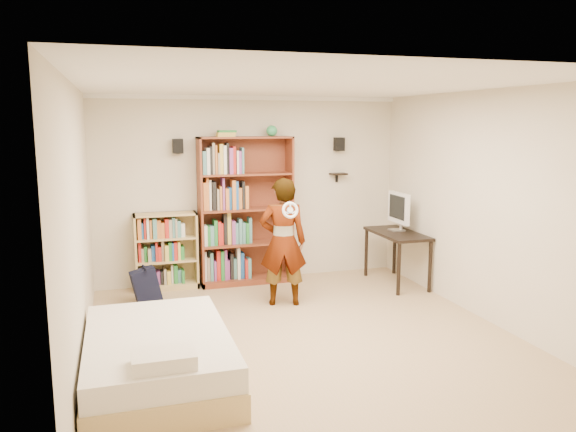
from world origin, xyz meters
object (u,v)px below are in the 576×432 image
tall_bookshelf (246,211)px  computer_desk (396,258)px  low_bookshelf (166,251)px  person (283,242)px  daybed (158,351)px

tall_bookshelf → computer_desk: size_ratio=1.90×
tall_bookshelf → low_bookshelf: tall_bookshelf is taller
low_bookshelf → computer_desk: size_ratio=0.96×
low_bookshelf → person: 1.81m
computer_desk → daybed: (-3.55, -2.19, -0.09)m
computer_desk → daybed: bearing=-148.4°
daybed → tall_bookshelf: bearing=62.8°
low_bookshelf → tall_bookshelf: bearing=-1.7°
computer_desk → person: person is taller
low_bookshelf → daybed: (-0.34, -2.91, -0.25)m
tall_bookshelf → computer_desk: (2.07, -0.69, -0.68)m
computer_desk → daybed: size_ratio=0.57×
low_bookshelf → computer_desk: 3.30m
tall_bookshelf → computer_desk: 2.29m
computer_desk → person: 1.94m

